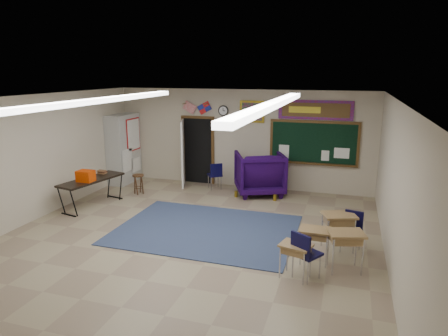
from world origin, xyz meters
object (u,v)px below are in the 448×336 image
(student_desk_front_left, at_px, (314,244))
(wooden_stool, at_px, (139,184))
(folding_table, at_px, (92,191))
(student_desk_front_right, at_px, (338,230))
(wingback_armchair, at_px, (260,173))

(student_desk_front_left, bearing_deg, wooden_stool, 151.77)
(folding_table, xyz_separation_m, wooden_stool, (0.60, 1.38, -0.12))
(wooden_stool, bearing_deg, folding_table, -113.58)
(student_desk_front_left, relative_size, student_desk_front_right, 0.88)
(wingback_armchair, height_order, wooden_stool, wingback_armchair)
(student_desk_front_left, xyz_separation_m, wooden_stool, (-5.33, 2.88, -0.08))
(folding_table, distance_m, wooden_stool, 1.51)
(student_desk_front_left, distance_m, folding_table, 6.11)
(student_desk_front_right, height_order, folding_table, folding_table)
(student_desk_front_left, xyz_separation_m, student_desk_front_right, (0.40, 0.70, 0.05))
(wingback_armchair, relative_size, wooden_stool, 2.37)
(wingback_armchair, height_order, folding_table, wingback_armchair)
(student_desk_front_right, distance_m, folding_table, 6.38)
(student_desk_front_left, xyz_separation_m, folding_table, (-5.93, 1.50, 0.04))
(student_desk_front_left, height_order, wooden_stool, student_desk_front_left)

